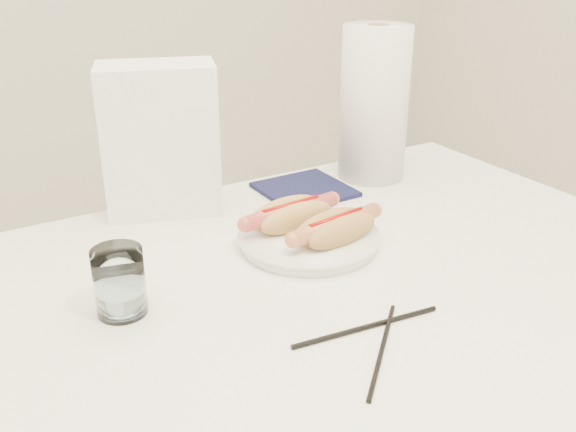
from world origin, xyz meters
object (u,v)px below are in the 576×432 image
plate (309,240)px  napkin_box (161,140)px  hotdog_right (336,229)px  hotdog_left (291,215)px  water_glass (120,282)px  table (308,317)px  paper_towel_roll (374,104)px

plate → napkin_box: size_ratio=0.84×
plate → hotdog_right: size_ratio=1.27×
hotdog_left → water_glass: bearing=-170.5°
water_glass → table: bearing=-13.2°
table → hotdog_right: (0.09, 0.06, 0.10)m
napkin_box → paper_towel_roll: (0.42, -0.05, 0.02)m
water_glass → plate: bearing=7.0°
table → plate: 0.13m
table → water_glass: water_glass is taller
plate → water_glass: size_ratio=2.37×
hotdog_right → napkin_box: size_ratio=0.66×
paper_towel_roll → napkin_box: bearing=172.7°
plate → hotdog_right: 0.06m
water_glass → napkin_box: (0.17, 0.29, 0.08)m
hotdog_left → napkin_box: (-0.13, 0.21, 0.09)m
water_glass → paper_towel_roll: 0.64m
table → paper_towel_roll: (0.34, 0.30, 0.21)m
hotdog_right → paper_towel_roll: size_ratio=0.58×
water_glass → hotdog_right: bearing=-0.3°
table → napkin_box: bearing=102.4°
hotdog_right → water_glass: size_ratio=1.87×
plate → napkin_box: 0.31m
paper_towel_roll → hotdog_left: bearing=-150.7°
table → paper_towel_roll: size_ratio=4.05×
hotdog_left → napkin_box: napkin_box is taller
table → hotdog_left: size_ratio=6.96×
table → plate: bearing=57.3°
paper_towel_roll → plate: bearing=-144.3°
plate → table: bearing=-122.7°
napkin_box → hotdog_right: bearing=-41.1°
plate → paper_towel_roll: bearing=35.7°
water_glass → napkin_box: bearing=59.1°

